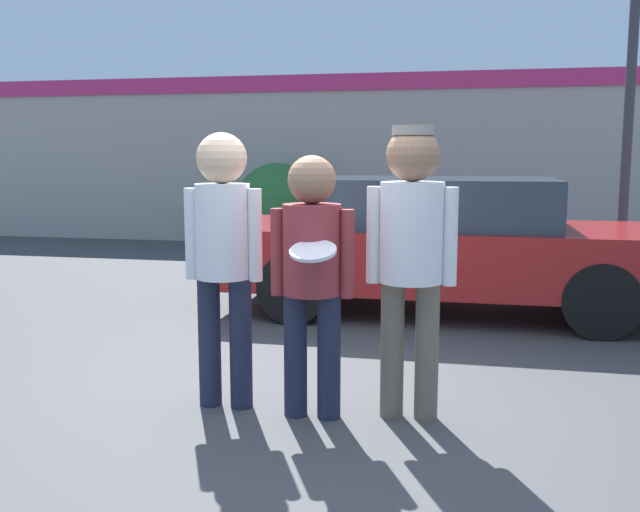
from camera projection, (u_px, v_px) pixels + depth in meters
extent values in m
plane|color=#3F3F42|center=(312.00, 410.00, 4.72)|extent=(56.00, 56.00, 0.00)
cube|color=#B2A89E|center=(418.00, 161.00, 12.97)|extent=(24.00, 0.18, 3.15)
cube|color=#CC2D6B|center=(419.00, 80.00, 12.67)|extent=(24.00, 0.04, 0.30)
cylinder|color=#1E2338|center=(210.00, 342.00, 4.78)|extent=(0.15, 0.15, 0.88)
cylinder|color=#1E2338|center=(241.00, 343.00, 4.73)|extent=(0.15, 0.15, 0.88)
cylinder|color=silver|center=(223.00, 231.00, 4.65)|extent=(0.36, 0.36, 0.62)
cylinder|color=silver|center=(192.00, 234.00, 4.70)|extent=(0.09, 0.09, 0.60)
cylinder|color=silver|center=(255.00, 235.00, 4.61)|extent=(0.09, 0.09, 0.60)
sphere|color=#DBB28E|center=(222.00, 158.00, 4.59)|extent=(0.33, 0.33, 0.33)
cylinder|color=#1E2338|center=(296.00, 355.00, 4.59)|extent=(0.15, 0.15, 0.81)
cylinder|color=#1E2338|center=(329.00, 357.00, 4.54)|extent=(0.15, 0.15, 0.81)
cylinder|color=maroon|center=(312.00, 250.00, 4.47)|extent=(0.37, 0.37, 0.57)
cylinder|color=maroon|center=(278.00, 252.00, 4.52)|extent=(0.09, 0.09, 0.55)
cylinder|color=maroon|center=(347.00, 254.00, 4.43)|extent=(0.09, 0.09, 0.55)
sphere|color=#8C664C|center=(312.00, 180.00, 4.41)|extent=(0.30, 0.30, 0.30)
cylinder|color=silver|center=(313.00, 251.00, 4.19)|extent=(0.28, 0.27, 0.11)
cylinder|color=#665B4C|center=(392.00, 350.00, 4.56)|extent=(0.15, 0.15, 0.89)
cylinder|color=#665B4C|center=(427.00, 351.00, 4.52)|extent=(0.15, 0.15, 0.89)
cylinder|color=silver|center=(412.00, 232.00, 4.44)|extent=(0.40, 0.40, 0.63)
cylinder|color=silver|center=(374.00, 235.00, 4.49)|extent=(0.09, 0.09, 0.61)
cylinder|color=silver|center=(450.00, 237.00, 4.39)|extent=(0.09, 0.09, 0.61)
sphere|color=#8C664C|center=(413.00, 155.00, 4.37)|extent=(0.33, 0.33, 0.33)
cylinder|color=gray|center=(413.00, 130.00, 4.35)|extent=(0.26, 0.26, 0.06)
cube|color=maroon|center=(444.00, 255.00, 7.64)|extent=(4.70, 1.94, 0.63)
cube|color=#28333D|center=(437.00, 202.00, 7.58)|extent=(2.44, 1.67, 0.51)
cylinder|color=black|center=(575.00, 271.00, 8.22)|extent=(0.71, 0.22, 0.71)
cylinder|color=black|center=(601.00, 301.00, 6.53)|extent=(0.71, 0.22, 0.71)
cylinder|color=black|center=(328.00, 263.00, 8.82)|extent=(0.71, 0.22, 0.71)
cylinder|color=black|center=(293.00, 288.00, 7.13)|extent=(0.71, 0.22, 0.71)
cylinder|color=#38383D|center=(633.00, 46.00, 8.53)|extent=(0.12, 0.12, 5.94)
sphere|color=#2D6B33|center=(278.00, 206.00, 12.65)|extent=(1.55, 1.55, 1.55)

